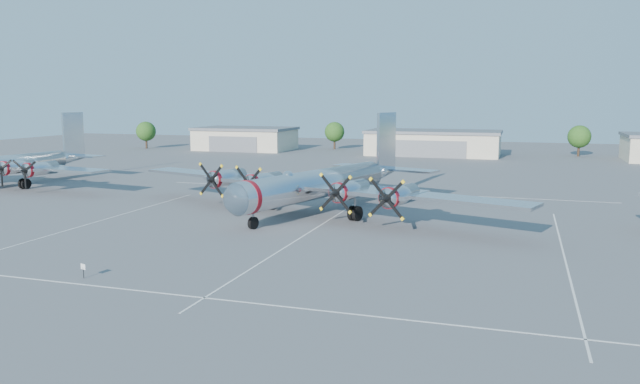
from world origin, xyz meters
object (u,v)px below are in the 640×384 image
(main_bomber_b29, at_px, (322,212))
(hangar_center, at_px, (433,143))
(tree_west, at_px, (335,132))
(info_placard, at_px, (83,268))
(tree_far_west, at_px, (146,131))
(tree_east, at_px, (579,137))
(hangar_west, at_px, (245,139))
(bomber_west, at_px, (13,185))

(main_bomber_b29, bearing_deg, hangar_center, 106.17)
(tree_west, height_order, info_placard, tree_west)
(tree_far_west, bearing_deg, tree_east, 5.71)
(hangar_west, relative_size, tree_east, 3.40)
(bomber_west, bearing_deg, tree_west, 79.65)
(tree_west, distance_m, info_placard, 111.79)
(hangar_center, xyz_separation_m, main_bomber_b29, (-2.10, -73.40, -2.71))
(info_placard, bearing_deg, bomber_west, 158.30)
(tree_far_west, height_order, tree_east, same)
(main_bomber_b29, bearing_deg, hangar_west, 138.11)
(info_placard, bearing_deg, tree_west, 117.37)
(tree_far_west, height_order, tree_west, same)
(hangar_center, distance_m, bomber_west, 83.99)
(hangar_center, height_order, main_bomber_b29, hangar_center)
(hangar_center, relative_size, tree_west, 4.31)
(info_placard, bearing_deg, main_bomber_b29, 94.53)
(tree_west, bearing_deg, tree_far_west, -165.07)
(hangar_center, relative_size, tree_far_west, 4.31)
(tree_west, xyz_separation_m, bomber_west, (-25.43, -75.15, -4.22))
(hangar_west, relative_size, tree_west, 3.40)
(tree_far_west, distance_m, main_bomber_b29, 97.21)
(tree_east, xyz_separation_m, main_bomber_b29, (-32.10, -79.44, -4.22))
(hangar_center, relative_size, info_placard, 28.07)
(hangar_center, bearing_deg, info_placard, -95.58)
(tree_east, bearing_deg, hangar_west, -175.40)
(hangar_west, bearing_deg, info_placard, -71.19)
(tree_west, distance_m, main_bomber_b29, 84.70)
(bomber_west, bearing_deg, tree_far_west, 115.56)
(tree_west, relative_size, bomber_west, 0.17)
(hangar_center, height_order, tree_west, tree_west)
(hangar_west, height_order, info_placard, hangar_west)
(tree_west, relative_size, info_placard, 6.52)
(tree_west, bearing_deg, info_placard, -82.30)
(hangar_center, height_order, bomber_west, hangar_center)
(hangar_center, xyz_separation_m, info_placard, (-10.03, -102.69, -2.00))
(main_bomber_b29, relative_size, bomber_west, 1.24)
(hangar_center, distance_m, tree_far_west, 70.13)
(main_bomber_b29, bearing_deg, info_placard, -87.33)
(tree_east, distance_m, bomber_west, 108.80)
(tree_east, bearing_deg, bomber_west, -137.71)
(hangar_west, xyz_separation_m, main_bomber_b29, (42.90, -73.40, -2.71))
(hangar_west, height_order, tree_far_west, tree_far_west)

